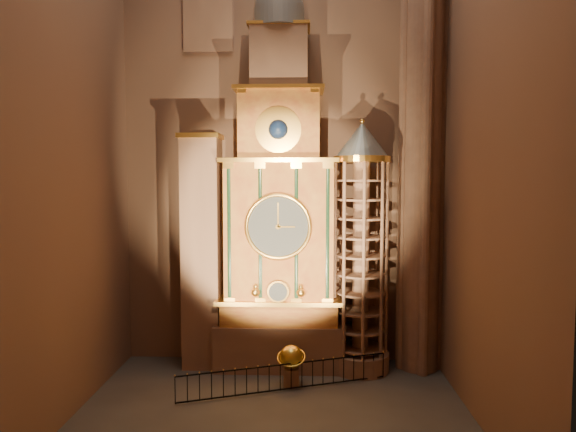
{
  "coord_description": "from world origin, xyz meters",
  "views": [
    {
      "loc": [
        1.16,
        -17.14,
        8.27
      ],
      "look_at": [
        0.44,
        3.0,
        6.82
      ],
      "focal_mm": 32.0,
      "sensor_mm": 36.0,
      "label": 1
    }
  ],
  "objects_px": {
    "portrait_tower": "(202,250)",
    "stair_turret": "(361,249)",
    "celestial_globe": "(291,362)",
    "iron_railing": "(286,377)",
    "astronomical_clock": "(279,216)"
  },
  "relations": [
    {
      "from": "portrait_tower",
      "to": "stair_turret",
      "type": "distance_m",
      "value": 6.91
    },
    {
      "from": "stair_turret",
      "to": "celestial_globe",
      "type": "bearing_deg",
      "value": -147.16
    },
    {
      "from": "portrait_tower",
      "to": "iron_railing",
      "type": "distance_m",
      "value": 6.51
    },
    {
      "from": "portrait_tower",
      "to": "iron_railing",
      "type": "height_order",
      "value": "portrait_tower"
    },
    {
      "from": "astronomical_clock",
      "to": "iron_railing",
      "type": "bearing_deg",
      "value": -81.87
    },
    {
      "from": "iron_railing",
      "to": "celestial_globe",
      "type": "bearing_deg",
      "value": 68.04
    },
    {
      "from": "stair_turret",
      "to": "iron_railing",
      "type": "xyz_separation_m",
      "value": [
        -3.12,
        -2.38,
        -4.7
      ]
    },
    {
      "from": "astronomical_clock",
      "to": "iron_railing",
      "type": "xyz_separation_m",
      "value": [
        0.38,
        -2.64,
        -6.11
      ]
    },
    {
      "from": "astronomical_clock",
      "to": "portrait_tower",
      "type": "distance_m",
      "value": 3.73
    },
    {
      "from": "astronomical_clock",
      "to": "celestial_globe",
      "type": "bearing_deg",
      "value": -74.97
    },
    {
      "from": "astronomical_clock",
      "to": "stair_turret",
      "type": "xyz_separation_m",
      "value": [
        3.5,
        -0.26,
        -1.41
      ]
    },
    {
      "from": "stair_turret",
      "to": "celestial_globe",
      "type": "distance_m",
      "value": 5.51
    },
    {
      "from": "celestial_globe",
      "to": "astronomical_clock",
      "type": "bearing_deg",
      "value": 105.03
    },
    {
      "from": "astronomical_clock",
      "to": "portrait_tower",
      "type": "xyz_separation_m",
      "value": [
        -3.4,
        0.02,
        -1.53
      ]
    },
    {
      "from": "celestial_globe",
      "to": "iron_railing",
      "type": "height_order",
      "value": "celestial_globe"
    }
  ]
}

